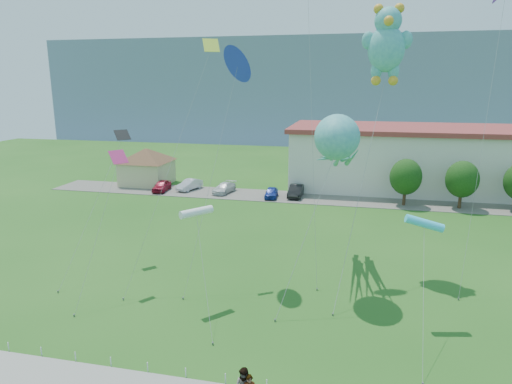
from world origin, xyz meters
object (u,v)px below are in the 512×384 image
pavilion (147,163)px  teddy_bear_kite (387,43)px  parked_car_silver (189,185)px  parked_car_blue (271,193)px  octopus_kite (338,147)px  parked_car_red (162,186)px  parked_car_white (224,188)px  parked_car_black (296,191)px

pavilion → teddy_bear_kite: bearing=-35.9°
parked_car_silver → parked_car_blue: 11.47m
parked_car_blue → octopus_kite: 25.67m
parked_car_red → parked_car_white: (8.22, 0.89, -0.06)m
parked_car_black → teddy_bear_kite: size_ratio=0.23×
parked_car_silver → parked_car_red: bearing=-138.0°
parked_car_white → parked_car_black: size_ratio=0.97×
parked_car_silver → parked_car_white: (4.95, -0.62, -0.05)m
parked_car_red → parked_car_white: 8.27m
pavilion → parked_car_red: pavilion is taller
teddy_bear_kite → parked_car_red: bearing=145.4°
octopus_kite → parked_car_white: bearing=122.9°
pavilion → parked_car_red: 5.74m
octopus_kite → teddy_bear_kite: size_ratio=0.68×
parked_car_blue → octopus_kite: size_ratio=0.28×
parked_car_silver → octopus_kite: octopus_kite is taller
parked_car_blue → teddy_bear_kite: (11.79, -17.96, 15.98)m
parked_car_white → teddy_bear_kite: bearing=-35.9°
parked_car_white → teddy_bear_kite: teddy_bear_kite is taller
parked_car_red → parked_car_blue: parked_car_red is taller
parked_car_white → teddy_bear_kite: 30.81m
parked_car_red → parked_car_blue: 14.61m
parked_car_blue → teddy_bear_kite: teddy_bear_kite is taller
octopus_kite → teddy_bear_kite: 8.80m
parked_car_red → octopus_kite: size_ratio=0.31×
parked_car_black → teddy_bear_kite: teddy_bear_kite is taller
parked_car_silver → parked_car_white: size_ratio=0.96×
parked_car_red → octopus_kite: (23.43, -22.61, 8.89)m
pavilion → parked_car_black: 21.56m
parked_car_blue → octopus_kite: octopus_kite is taller
parked_car_red → parked_car_silver: size_ratio=0.98×
parked_car_blue → parked_car_black: bearing=16.7°
teddy_bear_kite → parked_car_blue: bearing=123.3°
parked_car_silver → parked_car_white: 4.99m
pavilion → parked_car_blue: 18.94m
parked_car_red → parked_car_silver: (3.27, 1.51, -0.01)m
parked_car_blue → teddy_bear_kite: size_ratio=0.19×
pavilion → parked_car_red: (3.77, -3.68, -2.27)m
pavilion → octopus_kite: (27.20, -26.29, 6.62)m
parked_car_black → octopus_kite: size_ratio=0.34×
parked_car_blue → octopus_kite: (8.82, -22.38, 8.97)m
pavilion → parked_car_red: bearing=-44.3°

